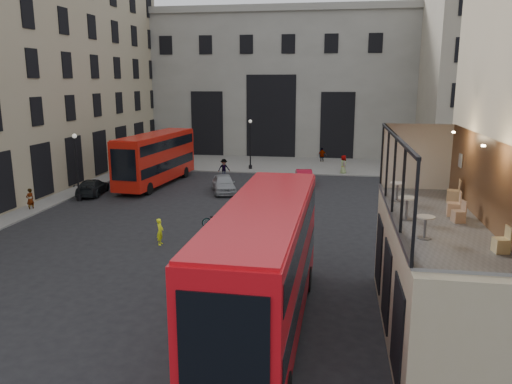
# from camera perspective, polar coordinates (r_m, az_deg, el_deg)

# --- Properties ---
(ground) EXTENTS (140.00, 140.00, 0.00)m
(ground) POSITION_cam_1_polar(r_m,az_deg,el_deg) (20.23, -0.30, -14.88)
(ground) COLOR black
(ground) RESTS_ON ground
(host_frontage) EXTENTS (3.00, 11.00, 4.50)m
(host_frontage) POSITION_cam_1_polar(r_m,az_deg,el_deg) (19.39, 19.28, -9.59)
(host_frontage) COLOR tan
(host_frontage) RESTS_ON ground
(cafe_floor) EXTENTS (3.00, 10.00, 0.10)m
(cafe_floor) POSITION_cam_1_polar(r_m,az_deg,el_deg) (18.67, 19.80, -3.03)
(cafe_floor) COLOR slate
(cafe_floor) RESTS_ON host_frontage
(gateway) EXTENTS (35.00, 10.60, 18.00)m
(gateway) POSITION_cam_1_polar(r_m,az_deg,el_deg) (66.16, 2.33, 12.69)
(gateway) COLOR gray
(gateway) RESTS_ON ground
(building_right) EXTENTS (16.60, 18.60, 20.00)m
(building_right) POSITION_cam_1_polar(r_m,az_deg,el_deg) (60.13, 26.30, 12.39)
(building_right) COLOR #A29982
(building_right) RESTS_ON ground
(pavement_far) EXTENTS (40.00, 12.00, 0.12)m
(pavement_far) POSITION_cam_1_polar(r_m,az_deg,el_deg) (57.17, 0.04, 3.31)
(pavement_far) COLOR slate
(pavement_far) RESTS_ON ground
(traffic_light_near) EXTENTS (0.16, 0.20, 3.80)m
(traffic_light_near) POSITION_cam_1_polar(r_m,az_deg,el_deg) (30.74, 1.54, -0.37)
(traffic_light_near) COLOR black
(traffic_light_near) RESTS_ON ground
(traffic_light_far) EXTENTS (0.16, 0.20, 3.80)m
(traffic_light_far) POSITION_cam_1_polar(r_m,az_deg,el_deg) (49.58, -12.19, 4.35)
(traffic_light_far) COLOR black
(traffic_light_far) RESTS_ON ground
(street_lamp_a) EXTENTS (0.36, 0.36, 5.33)m
(street_lamp_a) POSITION_cam_1_polar(r_m,az_deg,el_deg) (41.48, -19.76, 2.26)
(street_lamp_a) COLOR black
(street_lamp_a) RESTS_ON ground
(street_lamp_b) EXTENTS (0.36, 0.36, 5.33)m
(street_lamp_b) POSITION_cam_1_polar(r_m,az_deg,el_deg) (52.92, -0.65, 5.11)
(street_lamp_b) COLOR black
(street_lamp_b) RESTS_ON ground
(bus_near) EXTENTS (3.12, 12.64, 5.02)m
(bus_near) POSITION_cam_1_polar(r_m,az_deg,el_deg) (18.56, 0.97, -7.96)
(bus_near) COLOR red
(bus_near) RESTS_ON ground
(bus_far) EXTENTS (3.75, 11.86, 4.65)m
(bus_far) POSITION_cam_1_polar(r_m,az_deg,el_deg) (46.18, -11.36, 4.03)
(bus_far) COLOR #B8160C
(bus_far) RESTS_ON ground
(car_a) EXTENTS (3.11, 4.83, 1.53)m
(car_a) POSITION_cam_1_polar(r_m,az_deg,el_deg) (42.43, -3.70, 0.96)
(car_a) COLOR #999CA1
(car_a) RESTS_ON ground
(car_b) EXTENTS (2.03, 4.21, 1.33)m
(car_b) POSITION_cam_1_polar(r_m,az_deg,el_deg) (45.77, 5.53, 1.67)
(car_b) COLOR #AF0A23
(car_b) RESTS_ON ground
(car_c) EXTENTS (2.53, 4.73, 1.30)m
(car_c) POSITION_cam_1_polar(r_m,az_deg,el_deg) (43.74, -18.19, 0.55)
(car_c) COLOR black
(car_c) RESTS_ON ground
(bicycle) EXTENTS (1.89, 1.26, 0.94)m
(bicycle) POSITION_cam_1_polar(r_m,az_deg,el_deg) (32.70, -4.64, -3.14)
(bicycle) COLOR gray
(bicycle) RESTS_ON ground
(cyclist) EXTENTS (0.41, 0.59, 1.56)m
(cyclist) POSITION_cam_1_polar(r_m,az_deg,el_deg) (29.50, -10.91, -4.47)
(cyclist) COLOR #F3FF1A
(cyclist) RESTS_ON ground
(pedestrian_a) EXTENTS (1.07, 0.97, 1.79)m
(pedestrian_a) POSITION_cam_1_polar(r_m,az_deg,el_deg) (54.87, -9.76, 3.62)
(pedestrian_a) COLOR gray
(pedestrian_a) RESTS_ON ground
(pedestrian_b) EXTENTS (1.38, 1.15, 1.85)m
(pedestrian_b) POSITION_cam_1_polar(r_m,az_deg,el_deg) (48.86, -3.68, 2.71)
(pedestrian_b) COLOR gray
(pedestrian_b) RESTS_ON ground
(pedestrian_c) EXTENTS (1.07, 0.62, 1.72)m
(pedestrian_c) POSITION_cam_1_polar(r_m,az_deg,el_deg) (58.33, 7.57, 4.19)
(pedestrian_c) COLOR gray
(pedestrian_c) RESTS_ON ground
(pedestrian_d) EXTENTS (0.77, 1.04, 1.95)m
(pedestrian_d) POSITION_cam_1_polar(r_m,az_deg,el_deg) (51.30, 9.96, 3.08)
(pedestrian_d) COLOR gray
(pedestrian_d) RESTS_ON ground
(pedestrian_e) EXTENTS (0.59, 0.71, 1.66)m
(pedestrian_e) POSITION_cam_1_polar(r_m,az_deg,el_deg) (40.00, -24.40, -0.79)
(pedestrian_e) COLOR gray
(pedestrian_e) RESTS_ON ground
(cafe_table_near) EXTENTS (0.57, 0.57, 0.71)m
(cafe_table_near) POSITION_cam_1_polar(r_m,az_deg,el_deg) (16.11, 18.78, -3.46)
(cafe_table_near) COLOR beige
(cafe_table_near) RESTS_ON cafe_floor
(cafe_table_mid) EXTENTS (0.64, 0.64, 0.80)m
(cafe_table_mid) POSITION_cam_1_polar(r_m,az_deg,el_deg) (18.10, 16.88, -1.41)
(cafe_table_mid) COLOR silver
(cafe_table_mid) RESTS_ON cafe_floor
(cafe_table_far) EXTENTS (0.60, 0.60, 0.76)m
(cafe_table_far) POSITION_cam_1_polar(r_m,az_deg,el_deg) (20.78, 15.86, 0.35)
(cafe_table_far) COLOR white
(cafe_table_far) RESTS_ON cafe_floor
(cafe_chair_a) EXTENTS (0.43, 0.43, 0.78)m
(cafe_chair_a) POSITION_cam_1_polar(r_m,az_deg,el_deg) (15.73, 26.24, -5.40)
(cafe_chair_a) COLOR #D8BD7D
(cafe_chair_a) RESTS_ON cafe_floor
(cafe_chair_b) EXTENTS (0.45, 0.45, 0.76)m
(cafe_chair_b) POSITION_cam_1_polar(r_m,az_deg,el_deg) (18.42, 22.16, -2.52)
(cafe_chair_b) COLOR tan
(cafe_chair_b) RESTS_ON cafe_floor
(cafe_chair_c) EXTENTS (0.50, 0.50, 0.90)m
(cafe_chair_c) POSITION_cam_1_polar(r_m,az_deg,el_deg) (19.20, 21.69, -1.76)
(cafe_chair_c) COLOR tan
(cafe_chair_c) RESTS_ON cafe_floor
(cafe_chair_d) EXTENTS (0.54, 0.54, 0.93)m
(cafe_chair_d) POSITION_cam_1_polar(r_m,az_deg,el_deg) (21.32, 21.63, -0.36)
(cafe_chair_d) COLOR tan
(cafe_chair_d) RESTS_ON cafe_floor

